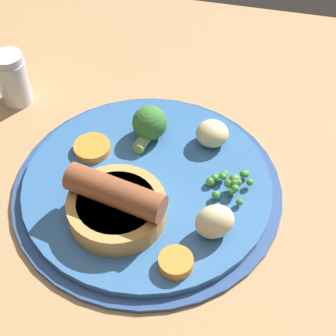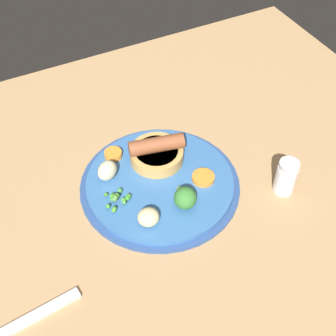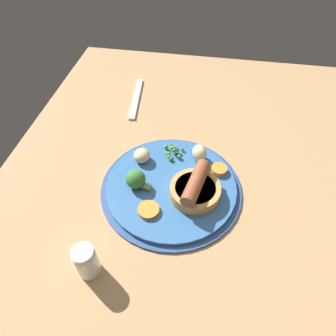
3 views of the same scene
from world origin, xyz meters
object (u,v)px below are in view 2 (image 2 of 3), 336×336
Objects in this scene: dinner_plate at (158,185)px; fork at (21,324)px; potato_chunk_1 at (148,217)px; pea_pile at (117,199)px; carrot_slice_1 at (203,178)px; potato_chunk_0 at (107,171)px; broccoli_floret_near at (185,198)px; carrot_slice_0 at (113,154)px; salt_shaker at (286,177)px; sausage_pudding at (157,152)px.

dinner_plate is 1.57× the size of fork.
dinner_plate is 7.89× the size of potato_chunk_1.
pea_pile is at bearing 26.75° from fork.
potato_chunk_0 is at bearing 151.92° from carrot_slice_1.
pea_pile is at bearing 115.81° from potato_chunk_1.
broccoli_floret_near reaches higher than carrot_slice_0.
carrot_slice_0 is at bearing 134.31° from carrot_slice_1.
potato_chunk_0 is 0.56× the size of salt_shaker.
sausage_pudding is (2.21, 4.88, 2.69)cm from dinner_plate.
pea_pile is 6.77cm from potato_chunk_1.
carrot_slice_1 reaches higher than dinner_plate.
salt_shaker reaches higher than pea_pile.
fork is 2.66× the size of salt_shaker.
carrot_slice_0 is at bearing 88.22° from potato_chunk_1.
sausage_pudding is 0.57× the size of fork.
dinner_plate is 7.07× the size of carrot_slice_1.
salt_shaker reaches higher than carrot_slice_1.
carrot_slice_0 is at bearing 71.40° from pea_pile.
carrot_slice_0 is at bearing -145.97° from broccoli_floret_near.
sausage_pudding is 2.69× the size of potato_chunk_0.
potato_chunk_0 is 5.35cm from carrot_slice_0.
potato_chunk_1 is 16.38cm from carrot_slice_0.
dinner_plate is at bearing 151.73° from salt_shaker.
salt_shaker reaches higher than fork.
carrot_slice_1 is at bearing -7.42° from pea_pile.
potato_chunk_1 reaches higher than pea_pile.
sausage_pudding reaches higher than fork.
sausage_pudding is 1.99× the size of broccoli_floret_near.
broccoli_floret_near is at bearing 167.81° from salt_shaker.
salt_shaker reaches higher than potato_chunk_0.
broccoli_floret_near is at bearing -147.54° from carrot_slice_1.
fork is at bearing -137.80° from potato_chunk_0.
potato_chunk_0 is 0.21× the size of fork.
pea_pile reaches higher than dinner_plate.
carrot_slice_1 is (5.18, -7.99, -1.45)cm from sausage_pudding.
dinner_plate is 8.33cm from pea_pile.
pea_pile reaches higher than fork.
pea_pile is 5.96cm from potato_chunk_0.
salt_shaker is (19.41, -10.44, 2.78)cm from dinner_plate.
carrot_slice_0 is at bearing 116.63° from dinner_plate.
pea_pile is 0.27× the size of fork.
dinner_plate is at bearing 78.17° from sausage_pudding.
salt_shaker is (24.51, -3.25, 0.54)cm from potato_chunk_1.
pea_pile is 0.94× the size of broccoli_floret_near.
potato_chunk_1 reaches higher than carrot_slice_0.
sausage_pudding is at bearing 25.87° from fork.
carrot_slice_0 is (-6.80, 4.28, -1.29)cm from sausage_pudding.
carrot_slice_1 is at bearing -28.08° from potato_chunk_0.
potato_chunk_0 is 28.36cm from fork.
dinner_plate is at bearing 7.78° from pea_pile.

